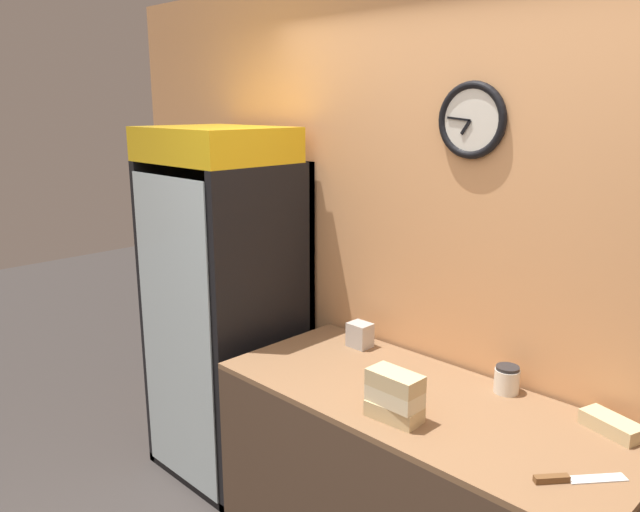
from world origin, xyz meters
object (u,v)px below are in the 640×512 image
(chefs_knife, at_px, (567,479))
(condiment_jar, at_px, (507,379))
(sandwich_stack_bottom, at_px, (394,411))
(napkin_dispenser, at_px, (360,335))
(beverage_cooler, at_px, (232,289))
(sandwich_flat_left, at_px, (612,425))
(sandwich_stack_top, at_px, (395,380))
(sandwich_stack_middle, at_px, (395,396))

(chefs_knife, relative_size, condiment_jar, 2.26)
(sandwich_stack_bottom, bearing_deg, napkin_dispenser, 141.46)
(sandwich_stack_bottom, relative_size, napkin_dispenser, 1.80)
(chefs_knife, distance_m, napkin_dispenser, 1.27)
(beverage_cooler, distance_m, condiment_jar, 1.59)
(sandwich_stack_bottom, distance_m, chefs_knife, 0.64)
(beverage_cooler, xyz_separation_m, sandwich_stack_bottom, (1.39, -0.30, -0.13))
(chefs_knife, distance_m, condiment_jar, 0.63)
(sandwich_flat_left, relative_size, condiment_jar, 2.07)
(beverage_cooler, height_order, sandwich_stack_top, beverage_cooler)
(sandwich_stack_middle, distance_m, condiment_jar, 0.54)
(sandwich_stack_top, bearing_deg, chefs_knife, 6.32)
(chefs_knife, bearing_deg, sandwich_stack_bottom, -173.68)
(condiment_jar, distance_m, napkin_dispenser, 0.76)
(sandwich_stack_bottom, xyz_separation_m, sandwich_stack_top, (-0.00, 0.00, 0.13))
(sandwich_flat_left, xyz_separation_m, chefs_knife, (0.02, -0.41, -0.02))
(sandwich_stack_bottom, bearing_deg, condiment_jar, 69.62)
(beverage_cooler, relative_size, condiment_jar, 17.22)
(sandwich_stack_bottom, height_order, chefs_knife, sandwich_stack_bottom)
(sandwich_stack_bottom, xyz_separation_m, sandwich_stack_middle, (0.00, 0.00, 0.06))
(sandwich_stack_middle, bearing_deg, beverage_cooler, 167.88)
(beverage_cooler, height_order, condiment_jar, beverage_cooler)
(beverage_cooler, xyz_separation_m, chefs_knife, (2.03, -0.23, -0.15))
(napkin_dispenser, bearing_deg, beverage_cooler, -169.11)
(sandwich_flat_left, distance_m, napkin_dispenser, 1.19)
(sandwich_flat_left, relative_size, napkin_dispenser, 1.96)
(sandwich_stack_middle, xyz_separation_m, chefs_knife, (0.64, 0.07, -0.09))
(chefs_knife, bearing_deg, sandwich_flat_left, 92.41)
(beverage_cooler, xyz_separation_m, sandwich_flat_left, (2.01, 0.18, -0.13))
(sandwich_stack_middle, height_order, sandwich_stack_top, sandwich_stack_top)
(sandwich_stack_bottom, distance_m, sandwich_stack_top, 0.13)
(chefs_knife, height_order, condiment_jar, condiment_jar)
(chefs_knife, bearing_deg, sandwich_stack_middle, -173.68)
(sandwich_flat_left, bearing_deg, beverage_cooler, -174.79)
(sandwich_flat_left, height_order, napkin_dispenser, napkin_dispenser)
(sandwich_stack_bottom, distance_m, sandwich_flat_left, 0.79)
(sandwich_flat_left, bearing_deg, chefs_knife, -87.59)
(sandwich_stack_bottom, bearing_deg, sandwich_stack_middle, 0.00)
(sandwich_stack_top, bearing_deg, sandwich_stack_middle, 0.00)
(sandwich_stack_bottom, xyz_separation_m, napkin_dispenser, (-0.57, 0.45, 0.03))
(sandwich_stack_bottom, height_order, condiment_jar, condiment_jar)
(beverage_cooler, height_order, napkin_dispenser, beverage_cooler)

